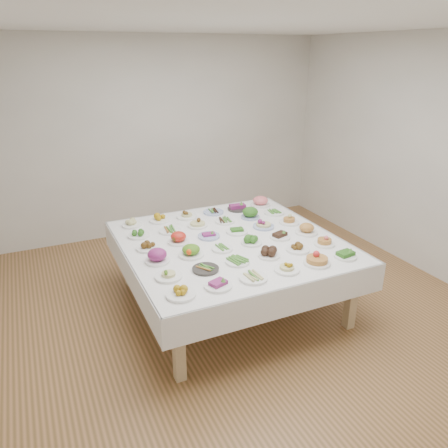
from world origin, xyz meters
name	(u,v)px	position (x,y,z in m)	size (l,w,h in m)	color
room_envelope	(238,136)	(0.00, 0.00, 1.83)	(5.02, 5.02, 2.81)	#9C6A41
display_table	(230,247)	(-0.04, 0.08, 0.68)	(2.15, 2.15, 0.75)	white
dish_0	(181,291)	(-0.87, -0.74, 0.79)	(0.24, 0.24, 0.10)	white
dish_1	(218,283)	(-0.54, -0.74, 0.79)	(0.23, 0.23, 0.10)	white
dish_2	(253,277)	(-0.21, -0.75, 0.78)	(0.24, 0.24, 0.06)	white
dish_3	(287,266)	(0.13, -0.74, 0.80)	(0.22, 0.22, 0.11)	white
dish_4	(317,256)	(0.45, -0.74, 0.83)	(0.28, 0.27, 0.16)	white
dish_5	(346,254)	(0.78, -0.74, 0.79)	(0.21, 0.21, 0.10)	white
dish_6	(168,273)	(-0.86, -0.42, 0.80)	(0.23, 0.23, 0.11)	white
dish_7	(206,268)	(-0.52, -0.42, 0.77)	(0.24, 0.24, 0.05)	#2E2B29
dish_8	(238,260)	(-0.20, -0.41, 0.78)	(0.23, 0.22, 0.06)	white
dish_9	(269,252)	(0.13, -0.42, 0.80)	(0.21, 0.21, 0.10)	white
dish_10	(298,247)	(0.46, -0.42, 0.79)	(0.23, 0.23, 0.09)	white
dish_11	(324,240)	(0.77, -0.42, 0.80)	(0.21, 0.21, 0.11)	white
dish_12	(157,256)	(-0.86, -0.08, 0.81)	(0.23, 0.23, 0.13)	white
dish_13	(191,249)	(-0.53, -0.09, 0.83)	(0.24, 0.24, 0.15)	white
dish_14	(222,248)	(-0.21, -0.10, 0.77)	(0.20, 0.20, 0.05)	white
dish_15	(252,239)	(0.12, -0.08, 0.80)	(0.21, 0.21, 0.10)	white
dish_16	(280,235)	(0.46, -0.08, 0.78)	(0.21, 0.21, 0.09)	white
dish_17	(307,229)	(0.78, -0.09, 0.80)	(0.23, 0.23, 0.12)	white
dish_18	(148,245)	(-0.86, 0.23, 0.79)	(0.23, 0.23, 0.09)	white
dish_19	(178,237)	(-0.54, 0.25, 0.81)	(0.22, 0.22, 0.13)	white
dish_20	(209,234)	(-0.21, 0.25, 0.78)	(0.23, 0.23, 0.09)	#4C66B2
dish_21	(237,230)	(0.12, 0.24, 0.78)	(0.23, 0.23, 0.09)	white
dish_22	(264,222)	(0.45, 0.24, 0.82)	(0.23, 0.23, 0.14)	#4C66B2
dish_23	(289,219)	(0.78, 0.23, 0.81)	(0.22, 0.22, 0.12)	white
dish_24	(139,233)	(-0.87, 0.57, 0.80)	(0.23, 0.23, 0.10)	white
dish_25	(170,230)	(-0.53, 0.56, 0.78)	(0.23, 0.23, 0.06)	white
dish_26	(198,222)	(-0.20, 0.58, 0.80)	(0.22, 0.22, 0.12)	white
dish_27	(225,221)	(0.13, 0.57, 0.77)	(0.22, 0.22, 0.05)	white
dish_28	(250,213)	(0.46, 0.57, 0.81)	(0.22, 0.22, 0.13)	#4C66B2
dish_29	(274,212)	(0.78, 0.58, 0.77)	(0.24, 0.24, 0.05)	white
dish_30	(132,223)	(-0.86, 0.90, 0.79)	(0.22, 0.22, 0.09)	white
dish_31	(159,217)	(-0.54, 0.90, 0.80)	(0.22, 0.22, 0.11)	white
dish_32	(187,213)	(-0.21, 0.89, 0.80)	(0.24, 0.24, 0.12)	white
dish_33	(213,211)	(0.13, 0.90, 0.77)	(0.24, 0.24, 0.06)	#4C66B2
dish_34	(237,206)	(0.45, 0.89, 0.80)	(0.24, 0.24, 0.11)	#2E2B29
dish_35	(260,201)	(0.78, 0.90, 0.82)	(0.24, 0.24, 0.14)	white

